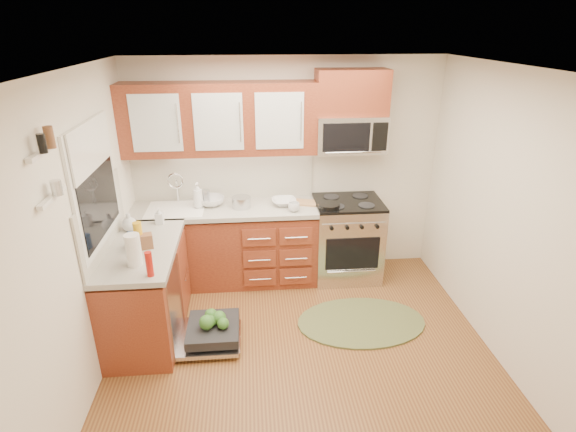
{
  "coord_description": "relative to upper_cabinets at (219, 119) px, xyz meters",
  "views": [
    {
      "loc": [
        -0.43,
        -3.22,
        2.79
      ],
      "look_at": [
        -0.06,
        0.85,
        1.04
      ],
      "focal_mm": 28.0,
      "sensor_mm": 36.0,
      "label": 1
    }
  ],
  "objects": [
    {
      "name": "rug",
      "position": [
        1.38,
        -1.11,
        -1.86
      ],
      "size": [
        1.47,
        1.14,
        0.02
      ],
      "primitive_type": null,
      "rotation": [
        0.0,
        0.0,
        0.25
      ],
      "color": "#5C6238",
      "rests_on": "ground"
    },
    {
      "name": "wall_left",
      "position": [
        -1.02,
        -1.57,
        -0.62
      ],
      "size": [
        0.04,
        3.5,
        2.5
      ],
      "primitive_type": "cube",
      "color": "silver",
      "rests_on": "ground"
    },
    {
      "name": "red_bottle",
      "position": [
        -0.52,
        -1.57,
        -0.84
      ],
      "size": [
        0.07,
        0.07,
        0.21
      ],
      "primitive_type": "cylinder",
      "rotation": [
        0.0,
        0.0,
        -0.38
      ],
      "color": "#AC160E",
      "rests_on": "countertop_left"
    },
    {
      "name": "soap_bottle_a",
      "position": [
        -0.27,
        -0.12,
        -0.81
      ],
      "size": [
        0.13,
        0.13,
        0.29
      ],
      "primitive_type": "imported",
      "rotation": [
        0.0,
        0.0,
        -0.18
      ],
      "color": "#999999",
      "rests_on": "countertop_back"
    },
    {
      "name": "cutting_board",
      "position": [
        0.91,
        -0.1,
        -0.94
      ],
      "size": [
        0.32,
        0.26,
        0.02
      ],
      "primitive_type": "cube",
      "rotation": [
        0.0,
        0.0,
        -0.28
      ],
      "color": "tan",
      "rests_on": "countertop_back"
    },
    {
      "name": "countertop_left",
      "position": [
        -0.71,
        -1.05,
        -0.97
      ],
      "size": [
        0.64,
        1.27,
        0.05
      ],
      "primitive_type": "cube",
      "color": "#B1AEA2",
      "rests_on": "base_cabinet_left"
    },
    {
      "name": "soap_bottle_b",
      "position": [
        -0.63,
        -0.52,
        -0.86
      ],
      "size": [
        0.08,
        0.08,
        0.17
      ],
      "primitive_type": "imported",
      "rotation": [
        0.0,
        0.0,
        0.03
      ],
      "color": "#999999",
      "rests_on": "countertop_left"
    },
    {
      "name": "base_cabinet_back",
      "position": [
        0.0,
        -0.12,
        -1.45
      ],
      "size": [
        2.05,
        0.6,
        0.85
      ],
      "primitive_type": "cube",
      "color": "maroon",
      "rests_on": "ground"
    },
    {
      "name": "dishwasher",
      "position": [
        -0.13,
        -1.27,
        -1.77
      ],
      "size": [
        0.7,
        0.6,
        0.2
      ],
      "primitive_type": null,
      "color": "silver",
      "rests_on": "ground"
    },
    {
      "name": "soap_bottle_c",
      "position": [
        -0.9,
        -0.66,
        -0.86
      ],
      "size": [
        0.17,
        0.17,
        0.18
      ],
      "primitive_type": "imported",
      "rotation": [
        0.0,
        0.0,
        -0.24
      ],
      "color": "#999999",
      "rests_on": "countertop_left"
    },
    {
      "name": "floor",
      "position": [
        0.73,
        -1.57,
        -1.88
      ],
      "size": [
        3.5,
        3.5,
        0.0
      ],
      "primitive_type": "plane",
      "color": "brown",
      "rests_on": "ground"
    },
    {
      "name": "window",
      "position": [
        -1.01,
        -1.07,
        -0.32
      ],
      "size": [
        0.03,
        1.05,
        1.05
      ],
      "primitive_type": null,
      "color": "white",
      "rests_on": "ground"
    },
    {
      "name": "cabinet_over_mw",
      "position": [
        1.41,
        0.0,
        0.26
      ],
      "size": [
        0.76,
        0.35,
        0.47
      ],
      "primitive_type": "cube",
      "color": "maroon",
      "rests_on": "ground"
    },
    {
      "name": "wooden_box",
      "position": [
        -0.66,
        -1.07,
        -0.88
      ],
      "size": [
        0.15,
        0.13,
        0.13
      ],
      "primitive_type": "cube",
      "rotation": [
        0.0,
        0.0,
        0.27
      ],
      "color": "brown",
      "rests_on": "countertop_left"
    },
    {
      "name": "shelf_upper",
      "position": [
        -0.99,
        -1.92,
        0.17
      ],
      "size": [
        0.04,
        0.4,
        0.03
      ],
      "primitive_type": "cube",
      "color": "white",
      "rests_on": "ground"
    },
    {
      "name": "mustard_bottle",
      "position": [
        -0.72,
        -1.05,
        -0.83
      ],
      "size": [
        0.1,
        0.1,
        0.25
      ],
      "primitive_type": "cylinder",
      "rotation": [
        0.0,
        0.0,
        -0.41
      ],
      "color": "gold",
      "rests_on": "countertop_left"
    },
    {
      "name": "canister",
      "position": [
        -0.21,
        -0.01,
        -0.87
      ],
      "size": [
        0.13,
        0.13,
        0.16
      ],
      "primitive_type": "cylinder",
      "rotation": [
        0.0,
        0.0,
        -0.31
      ],
      "color": "silver",
      "rests_on": "countertop_back"
    },
    {
      "name": "base_cabinet_left",
      "position": [
        -0.72,
        -1.05,
        -1.45
      ],
      "size": [
        0.6,
        1.25,
        0.85
      ],
      "primitive_type": "cube",
      "color": "maroon",
      "rests_on": "ground"
    },
    {
      "name": "bowl_b",
      "position": [
        -0.14,
        -0.05,
        -0.9
      ],
      "size": [
        0.33,
        0.33,
        0.09
      ],
      "primitive_type": "imported",
      "rotation": [
        0.0,
        0.0,
        -0.12
      ],
      "color": "#999999",
      "rests_on": "countertop_back"
    },
    {
      "name": "stock_pot",
      "position": [
        0.2,
        -0.16,
        -0.89
      ],
      "size": [
        0.25,
        0.25,
        0.12
      ],
      "primitive_type": "cylinder",
      "rotation": [
        0.0,
        0.0,
        0.25
      ],
      "color": "silver",
      "rests_on": "countertop_back"
    },
    {
      "name": "upper_cabinets",
      "position": [
        0.0,
        0.0,
        0.0
      ],
      "size": [
        2.05,
        0.35,
        0.75
      ],
      "primitive_type": null,
      "color": "maroon",
      "rests_on": "ground"
    },
    {
      "name": "cup",
      "position": [
        0.76,
        -0.32,
        -0.9
      ],
      "size": [
        0.16,
        0.16,
        0.1
      ],
      "primitive_type": "imported",
      "rotation": [
        0.0,
        0.0,
        0.3
      ],
      "color": "#999999",
      "rests_on": "countertop_back"
    },
    {
      "name": "wall_back",
      "position": [
        0.73,
        0.18,
        -0.62
      ],
      "size": [
        3.5,
        0.04,
        2.5
      ],
      "primitive_type": "cube",
      "color": "silver",
      "rests_on": "ground"
    },
    {
      "name": "wall_front",
      "position": [
        0.73,
        -3.33,
        -0.62
      ],
      "size": [
        3.5,
        0.04,
        2.5
      ],
      "primitive_type": "cube",
      "color": "silver",
      "rests_on": "ground"
    },
    {
      "name": "wall_right",
      "position": [
        2.48,
        -1.57,
        -0.62
      ],
      "size": [
        0.04,
        3.5,
        2.5
      ],
      "primitive_type": "cube",
      "color": "silver",
      "rests_on": "ground"
    },
    {
      "name": "range",
      "position": [
        1.41,
        -0.15,
        -1.4
      ],
      "size": [
        0.76,
        0.64,
        0.95
      ],
      "primitive_type": null,
      "color": "silver",
      "rests_on": "ground"
    },
    {
      "name": "blue_carton",
      "position": [
        -0.78,
        -1.02,
        -0.88
      ],
      "size": [
        0.1,
        0.08,
        0.14
      ],
      "primitive_type": "cube",
      "rotation": [
        0.0,
        0.0,
        0.31
      ],
      "color": "#2457AC",
      "rests_on": "countertop_left"
    },
    {
      "name": "backsplash_back",
      "position": [
        0.0,
        0.16,
        -0.67
      ],
      "size": [
        2.05,
        0.02,
        0.57
      ],
      "primitive_type": "cube",
      "color": "beige",
      "rests_on": "ground"
    },
    {
      "name": "countertop_back",
      "position": [
        0.0,
        -0.14,
        -0.97
      ],
      "size": [
        2.07,
        0.64,
        0.05
      ],
      "primitive_type": "cube",
      "color": "#B1AEA2",
      "rests_on": "base_cabinet_back"
    },
    {
      "name": "shelf_lower",
      "position": [
        -0.99,
        -1.92,
        -0.12
      ],
      "size": [
        0.04,
        0.4,
        0.03
      ],
      "primitive_type": "cube",
      "color": "white",
      "rests_on": "ground"
    },
    {
      "name": "skillet",
      "position": [
        1.15,
        -0.31,
        -0.9
      ],
      "size": [
        0.32,
        0.32,
        0.05
      ],
      "primitive_type": "cylinder",
      "rotation": [
        0.0,
        0.0,
        -0.4
      ],
      "color": "black",
      "rests_on": "range"
    },
    {
      "name": "backsplash_left",
      "position": [
        -1.01,
        -1.05,
        -0.67
      ],
      "size": [
        0.02,
        1.25,
        0.57
      ],
      "primitive_type": "cube",
      "color": "beige",
      "rests_on": "ground"
    },
    {
      "name": "ceiling",
      "position": [
        0.73,
        -1.57,
        0.62
      ],
      "size": [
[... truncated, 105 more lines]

